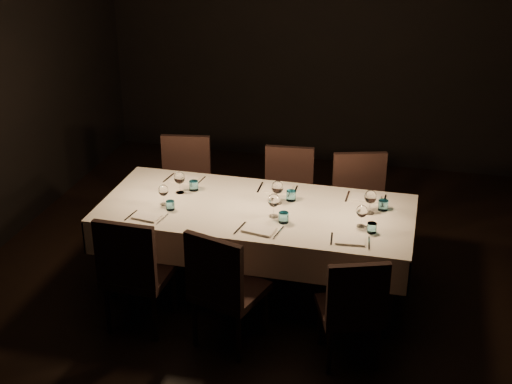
% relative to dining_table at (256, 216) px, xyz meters
% --- Properties ---
extents(room, '(5.01, 6.01, 3.01)m').
position_rel_dining_table_xyz_m(room, '(0.00, 0.00, 0.81)').
color(room, black).
rests_on(room, ground).
extents(dining_table, '(2.52, 1.12, 0.76)m').
position_rel_dining_table_xyz_m(dining_table, '(0.00, 0.00, 0.00)').
color(dining_table, black).
rests_on(dining_table, ground).
extents(chair_near_left, '(0.48, 0.48, 0.97)m').
position_rel_dining_table_xyz_m(chair_near_left, '(-0.75, -0.78, -0.15)').
color(chair_near_left, black).
rests_on(chair_near_left, ground).
extents(place_setting_near_left, '(0.32, 0.40, 0.17)m').
position_rel_dining_table_xyz_m(place_setting_near_left, '(-0.74, -0.22, 0.14)').
color(place_setting_near_left, silver).
rests_on(place_setting_near_left, dining_table).
extents(chair_near_center, '(0.58, 0.58, 0.97)m').
position_rel_dining_table_xyz_m(chair_near_center, '(-0.04, -0.83, -0.16)').
color(chair_near_center, black).
rests_on(chair_near_center, ground).
extents(place_setting_near_center, '(0.36, 0.41, 0.19)m').
position_rel_dining_table_xyz_m(place_setting_near_center, '(0.18, -0.22, 0.15)').
color(place_setting_near_center, silver).
rests_on(place_setting_near_center, dining_table).
extents(chair_near_right, '(0.54, 0.54, 0.88)m').
position_rel_dining_table_xyz_m(chair_near_right, '(0.90, -0.81, -0.19)').
color(chair_near_right, black).
rests_on(chair_near_right, ground).
extents(place_setting_near_right, '(0.33, 0.40, 0.18)m').
position_rel_dining_table_xyz_m(place_setting_near_right, '(0.86, -0.22, 0.14)').
color(place_setting_near_right, silver).
rests_on(place_setting_near_right, dining_table).
extents(chair_far_left, '(0.53, 0.53, 0.96)m').
position_rel_dining_table_xyz_m(chair_far_left, '(-0.90, 0.81, -0.16)').
color(chair_far_left, black).
rests_on(chair_far_left, ground).
extents(place_setting_far_left, '(0.35, 0.41, 0.19)m').
position_rel_dining_table_xyz_m(place_setting_far_left, '(-0.68, 0.22, 0.15)').
color(place_setting_far_left, silver).
rests_on(place_setting_far_left, dining_table).
extents(chair_far_center, '(0.48, 0.48, 0.93)m').
position_rel_dining_table_xyz_m(chair_far_center, '(0.09, 0.84, -0.17)').
color(chair_far_center, black).
rests_on(chair_far_center, ground).
extents(place_setting_far_center, '(0.36, 0.42, 0.20)m').
position_rel_dining_table_xyz_m(place_setting_far_center, '(0.15, 0.22, 0.15)').
color(place_setting_far_center, silver).
rests_on(place_setting_far_center, dining_table).
extents(chair_far_right, '(0.59, 0.59, 0.98)m').
position_rel_dining_table_xyz_m(chair_far_right, '(0.77, 0.73, -0.15)').
color(chair_far_right, black).
rests_on(chair_far_right, ground).
extents(place_setting_far_right, '(0.36, 0.42, 0.20)m').
position_rel_dining_table_xyz_m(place_setting_far_right, '(0.90, 0.22, 0.15)').
color(place_setting_far_right, silver).
rests_on(place_setting_far_right, dining_table).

